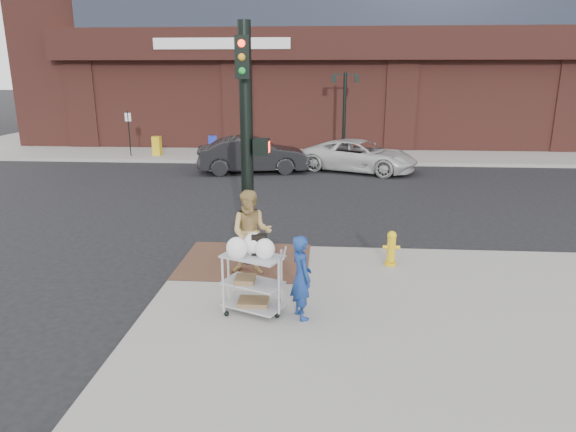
# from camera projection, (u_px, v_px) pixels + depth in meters

# --- Properties ---
(ground) EXTENTS (220.00, 220.00, 0.00)m
(ground) POSITION_uv_depth(u_px,v_px,m) (268.00, 284.00, 10.47)
(ground) COLOR black
(ground) RESTS_ON ground
(sidewalk_far) EXTENTS (65.00, 36.00, 0.15)m
(sidewalk_far) POSITION_uv_depth(u_px,v_px,m) (471.00, 126.00, 40.28)
(sidewalk_far) COLOR gray
(sidewalk_far) RESTS_ON ground
(brick_curb_ramp) EXTENTS (2.80, 2.40, 0.01)m
(brick_curb_ramp) POSITION_uv_depth(u_px,v_px,m) (245.00, 261.00, 11.33)
(brick_curb_ramp) COLOR brown
(brick_curb_ramp) RESTS_ON sidewalk_near
(lamp_post) EXTENTS (1.32, 0.22, 4.00)m
(lamp_post) POSITION_uv_depth(u_px,v_px,m) (345.00, 105.00, 24.97)
(lamp_post) COLOR black
(lamp_post) RESTS_ON sidewalk_far
(parking_sign) EXTENTS (0.05, 0.05, 2.20)m
(parking_sign) POSITION_uv_depth(u_px,v_px,m) (129.00, 134.00, 25.12)
(parking_sign) COLOR black
(parking_sign) RESTS_ON sidewalk_far
(traffic_signal_pole) EXTENTS (0.61, 0.51, 5.00)m
(traffic_signal_pole) POSITION_uv_depth(u_px,v_px,m) (248.00, 140.00, 10.47)
(traffic_signal_pole) COLOR black
(traffic_signal_pole) RESTS_ON sidewalk_near
(woman_blue) EXTENTS (0.54, 0.63, 1.46)m
(woman_blue) POSITION_uv_depth(u_px,v_px,m) (301.00, 277.00, 8.56)
(woman_blue) COLOR navy
(woman_blue) RESTS_ON sidewalk_near
(pedestrian_tan) EXTENTS (0.86, 0.67, 1.76)m
(pedestrian_tan) POSITION_uv_depth(u_px,v_px,m) (251.00, 233.00, 10.43)
(pedestrian_tan) COLOR tan
(pedestrian_tan) RESTS_ON sidewalk_near
(sedan_dark) EXTENTS (4.86, 2.45, 1.53)m
(sedan_dark) POSITION_uv_depth(u_px,v_px,m) (253.00, 155.00, 21.83)
(sedan_dark) COLOR black
(sedan_dark) RESTS_ON ground
(minivan_white) EXTENTS (5.38, 3.95, 1.36)m
(minivan_white) POSITION_uv_depth(u_px,v_px,m) (360.00, 156.00, 22.12)
(minivan_white) COLOR silver
(minivan_white) RESTS_ON ground
(utility_cart) EXTENTS (1.15, 0.92, 1.40)m
(utility_cart) POSITION_uv_depth(u_px,v_px,m) (253.00, 277.00, 8.79)
(utility_cart) COLOR #A0A0A5
(utility_cart) RESTS_ON sidewalk_near
(fire_hydrant) EXTENTS (0.36, 0.25, 0.77)m
(fire_hydrant) POSITION_uv_depth(u_px,v_px,m) (391.00, 248.00, 11.00)
(fire_hydrant) COLOR gold
(fire_hydrant) RESTS_ON sidewalk_near
(newsbox_yellow) EXTENTS (0.41, 0.38, 0.93)m
(newsbox_yellow) POSITION_uv_depth(u_px,v_px,m) (157.00, 146.00, 25.56)
(newsbox_yellow) COLOR gold
(newsbox_yellow) RESTS_ON sidewalk_far
(newsbox_blue) EXTENTS (0.49, 0.46, 0.98)m
(newsbox_blue) POSITION_uv_depth(u_px,v_px,m) (213.00, 146.00, 25.40)
(newsbox_blue) COLOR #1A2CAB
(newsbox_blue) RESTS_ON sidewalk_far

